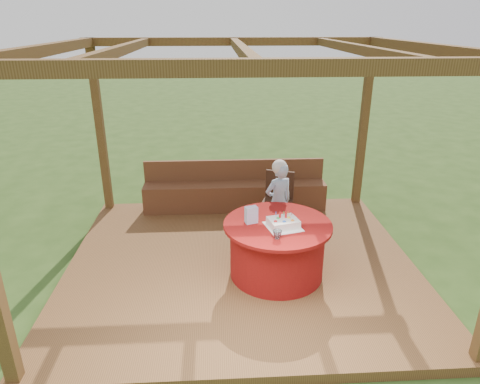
% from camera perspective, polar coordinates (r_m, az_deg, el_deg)
% --- Properties ---
extents(ground, '(60.00, 60.00, 0.00)m').
position_cam_1_polar(ground, '(5.80, 0.15, -10.14)').
color(ground, '#274316').
rests_on(ground, ground).
extents(deck, '(4.50, 4.00, 0.12)m').
position_cam_1_polar(deck, '(5.77, 0.15, -9.64)').
color(deck, brown).
rests_on(deck, ground).
extents(pergola, '(4.50, 4.00, 2.72)m').
position_cam_1_polar(pergola, '(4.96, 0.17, 14.15)').
color(pergola, brown).
rests_on(pergola, deck).
extents(bench, '(3.00, 0.42, 0.80)m').
position_cam_1_polar(bench, '(7.15, -0.69, -0.17)').
color(bench, brown).
rests_on(bench, deck).
extents(table, '(1.30, 1.30, 0.70)m').
position_cam_1_polar(table, '(5.31, 4.93, -7.52)').
color(table, maroon).
rests_on(table, deck).
extents(chair, '(0.55, 0.55, 0.88)m').
position_cam_1_polar(chair, '(6.42, 5.07, -0.81)').
color(chair, '#351C10').
rests_on(chair, deck).
extents(elderly_woman, '(0.50, 0.42, 1.20)m').
position_cam_1_polar(elderly_woman, '(6.04, 5.15, -1.03)').
color(elderly_woman, '#8EACD3').
rests_on(elderly_woman, deck).
extents(birthday_cake, '(0.47, 0.47, 0.18)m').
position_cam_1_polar(birthday_cake, '(5.05, 5.78, -4.11)').
color(birthday_cake, white).
rests_on(birthday_cake, table).
extents(gift_bag, '(0.16, 0.13, 0.20)m').
position_cam_1_polar(gift_bag, '(5.10, 1.51, -3.06)').
color(gift_bag, '#DD8FC0').
rests_on(gift_bag, table).
extents(drinking_glass, '(0.13, 0.13, 0.10)m').
position_cam_1_polar(drinking_glass, '(4.79, 4.99, -5.66)').
color(drinking_glass, white).
rests_on(drinking_glass, table).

